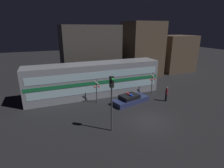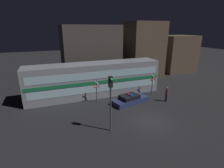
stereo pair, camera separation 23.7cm
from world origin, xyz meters
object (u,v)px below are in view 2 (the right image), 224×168
at_px(traffic_light_corner, 111,94).
at_px(train, 95,79).
at_px(pedestrian, 167,94).
at_px(crossing_signal_near, 153,82).
at_px(police_car, 130,99).

bearing_deg(traffic_light_corner, train, 82.90).
bearing_deg(pedestrian, traffic_light_corner, -157.22).
bearing_deg(crossing_signal_near, train, 159.66).
xyz_separation_m(police_car, crossing_signal_near, (3.90, 1.36, 1.37)).
bearing_deg(crossing_signal_near, pedestrian, -81.50).
xyz_separation_m(police_car, traffic_light_corner, (-4.24, -4.76, 3.04)).
height_order(pedestrian, traffic_light_corner, traffic_light_corner).
xyz_separation_m(police_car, pedestrian, (4.28, -1.18, 0.52)).
xyz_separation_m(train, pedestrian, (7.43, -5.15, -1.21)).
xyz_separation_m(pedestrian, crossing_signal_near, (-0.38, 2.54, 0.84)).
bearing_deg(train, pedestrian, -34.73).
relative_size(train, pedestrian, 9.40).
distance_m(police_car, pedestrian, 4.47).
relative_size(train, police_car, 3.56).
bearing_deg(pedestrian, police_car, 164.57).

